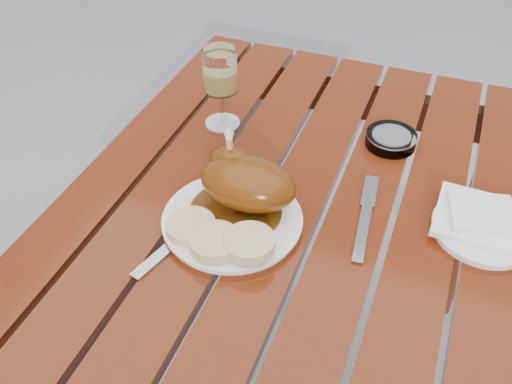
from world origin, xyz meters
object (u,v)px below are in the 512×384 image
(dinner_plate, at_px, (232,221))
(ashtray, at_px, (391,139))
(side_plate, at_px, (484,230))
(table, at_px, (278,345))
(wine_glass, at_px, (221,89))

(dinner_plate, relative_size, ashtray, 2.36)
(side_plate, xyz_separation_m, ashtray, (-0.19, 0.19, 0.01))
(table, xyz_separation_m, dinner_plate, (-0.08, -0.04, 0.38))
(ashtray, bearing_deg, side_plate, -44.77)
(table, bearing_deg, ashtray, 65.78)
(table, relative_size, wine_glass, 7.06)
(wine_glass, relative_size, ashtray, 1.68)
(dinner_plate, bearing_deg, table, 26.53)
(table, height_order, ashtray, ashtray)
(table, xyz_separation_m, side_plate, (0.32, 0.09, 0.38))
(dinner_plate, distance_m, side_plate, 0.42)
(side_plate, bearing_deg, wine_glass, 165.54)
(side_plate, bearing_deg, ashtray, 135.23)
(table, bearing_deg, side_plate, 15.92)
(table, relative_size, ashtray, 11.83)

